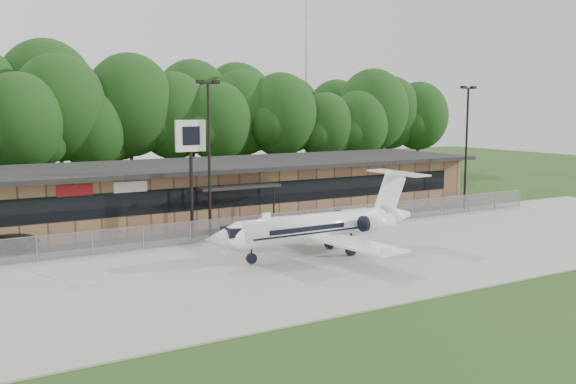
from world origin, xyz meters
TOP-DOWN VIEW (x-y plane):
  - ground at (0.00, 0.00)m, footprint 160.00×160.00m
  - apron at (0.00, 8.00)m, footprint 64.00×18.00m
  - parking_lot at (0.00, 19.50)m, footprint 50.00×9.00m
  - terminal at (-0.00, 23.94)m, footprint 41.00×11.65m
  - fence at (0.00, 15.00)m, footprint 46.00×0.04m
  - treeline at (0.00, 42.00)m, footprint 72.00×12.00m
  - radio_mast at (22.00, 48.00)m, footprint 0.20×0.20m
  - light_pole_mid at (-5.00, 16.50)m, footprint 1.55×0.30m
  - light_pole_right at (18.00, 16.50)m, footprint 1.55×0.30m
  - business_jet at (-1.49, 8.47)m, footprint 13.91×12.35m
  - pole_sign at (-6.14, 16.80)m, footprint 2.03×0.32m

SIDE VIEW (x-z plane):
  - ground at x=0.00m, z-range 0.00..0.00m
  - parking_lot at x=0.00m, z-range 0.00..0.06m
  - apron at x=0.00m, z-range 0.00..0.08m
  - fence at x=0.00m, z-range 0.02..1.54m
  - business_jet at x=-1.49m, z-range -0.67..4.03m
  - terminal at x=0.00m, z-range 0.03..4.33m
  - pole_sign at x=-6.14m, z-range 2.05..9.77m
  - light_pole_mid at x=-5.00m, z-range 0.86..11.09m
  - light_pole_right at x=18.00m, z-range 0.86..11.09m
  - treeline at x=0.00m, z-range 0.00..15.00m
  - radio_mast at x=22.00m, z-range 0.00..25.00m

